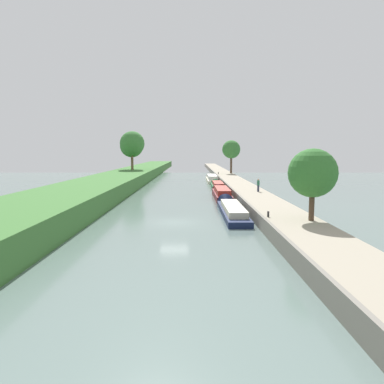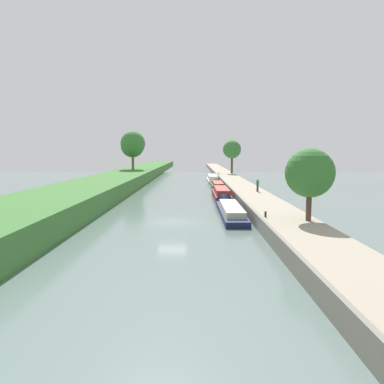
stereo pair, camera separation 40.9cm
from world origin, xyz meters
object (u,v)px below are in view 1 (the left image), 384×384
object	(u,v)px
narrowboat_cream	(211,179)
mooring_bollard_near	(267,214)
mooring_bollard_far	(218,173)
narrowboat_green	(217,186)
narrowboat_navy	(231,209)
narrowboat_maroon	(221,193)
person_walking	(258,185)

from	to	relation	value
narrowboat_cream	mooring_bollard_near	size ratio (longest dim) A/B	32.00
narrowboat_cream	mooring_bollard_far	bearing A→B (deg)	74.67
narrowboat_cream	mooring_bollard_near	world-z (taller)	mooring_bollard_near
narrowboat_green	mooring_bollard_near	xyz separation A→B (m)	(1.65, -34.86, 0.88)
narrowboat_navy	narrowboat_green	distance (m)	26.42
narrowboat_cream	mooring_bollard_far	distance (m)	6.99
narrowboat_navy	narrowboat_maroon	bearing A→B (deg)	89.92
narrowboat_maroon	mooring_bollard_near	xyz separation A→B (m)	(1.98, -21.72, 0.76)
person_walking	narrowboat_navy	bearing A→B (deg)	-113.33
narrowboat_green	person_walking	world-z (taller)	person_walking
mooring_bollard_near	mooring_bollard_far	size ratio (longest dim) A/B	1.00
person_walking	mooring_bollard_far	xyz separation A→B (m)	(-2.49, 37.58, -0.65)
narrowboat_maroon	mooring_bollard_far	bearing A→B (deg)	86.73
narrowboat_cream	mooring_bollard_near	distance (m)	49.79
narrowboat_cream	narrowboat_navy	bearing A→B (deg)	-90.23
narrowboat_maroon	narrowboat_green	bearing A→B (deg)	88.53
narrowboat_navy	narrowboat_maroon	size ratio (longest dim) A/B	1.17
narrowboat_maroon	mooring_bollard_near	bearing A→B (deg)	-84.78
narrowboat_maroon	person_walking	distance (m)	5.49
narrowboat_green	narrowboat_cream	size ratio (longest dim) A/B	0.84
narrowboat_navy	mooring_bollard_far	world-z (taller)	mooring_bollard_far
person_walking	mooring_bollard_far	size ratio (longest dim) A/B	3.69
narrowboat_green	mooring_bollard_near	distance (m)	34.91
narrowboat_navy	mooring_bollard_far	distance (m)	48.06
narrowboat_green	mooring_bollard_far	world-z (taller)	mooring_bollard_far
person_walking	narrowboat_green	bearing A→B (deg)	104.51
narrowboat_navy	mooring_bollard_near	distance (m)	8.73
narrowboat_navy	narrowboat_cream	xyz separation A→B (m)	(0.16, 41.30, 0.14)
narrowboat_maroon	narrowboat_cream	xyz separation A→B (m)	(0.14, 28.03, -0.02)
narrowboat_green	mooring_bollard_far	distance (m)	21.66
narrowboat_navy	person_walking	distance (m)	11.46
narrowboat_maroon	mooring_bollard_far	distance (m)	34.79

